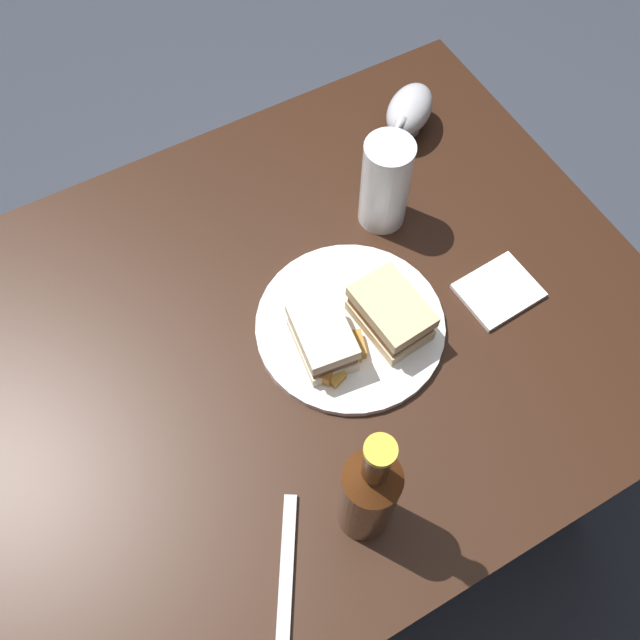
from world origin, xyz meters
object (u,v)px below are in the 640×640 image
at_px(plate, 350,325).
at_px(sandwich_half_right, 391,313).
at_px(napkin, 499,291).
at_px(fork, 287,571).
at_px(sandwich_half_left, 322,338).
at_px(pint_glass, 385,188).
at_px(gravy_boat, 409,110).
at_px(cider_bottle, 368,494).

distance_m(plate, sandwich_half_right, 0.07).
bearing_deg(napkin, fork, 23.02).
height_order(sandwich_half_left, pint_glass, pint_glass).
height_order(napkin, fork, napkin).
relative_size(gravy_boat, cider_bottle, 0.47).
bearing_deg(plate, cider_bottle, 63.20).
bearing_deg(plate, napkin, 165.90).
bearing_deg(cider_bottle, plate, -116.80).
xyz_separation_m(sandwich_half_right, pint_glass, (-0.09, -0.17, 0.03)).
relative_size(plate, fork, 1.50).
xyz_separation_m(pint_glass, napkin, (-0.08, 0.20, -0.06)).
xyz_separation_m(sandwich_half_right, napkin, (-0.17, 0.03, -0.04)).
distance_m(gravy_boat, napkin, 0.34).
bearing_deg(cider_bottle, gravy_boat, -127.33).
height_order(plate, pint_glass, pint_glass).
distance_m(sandwich_half_right, fork, 0.36).
height_order(plate, sandwich_half_left, sandwich_half_left).
height_order(pint_glass, napkin, pint_glass).
bearing_deg(fork, napkin, 144.09).
bearing_deg(cider_bottle, napkin, -152.06).
bearing_deg(napkin, cider_bottle, 27.94).
relative_size(cider_bottle, napkin, 2.54).
xyz_separation_m(plate, fork, (0.23, 0.25, -0.00)).
bearing_deg(fork, plate, 167.89).
bearing_deg(pint_glass, sandwich_half_right, 61.33).
distance_m(gravy_boat, cider_bottle, 0.65).
bearing_deg(gravy_boat, napkin, 80.91).
bearing_deg(sandwich_half_left, fork, 52.52).
relative_size(gravy_boat, fork, 0.73).
xyz_separation_m(sandwich_half_left, cider_bottle, (0.07, 0.22, 0.07)).
height_order(sandwich_half_left, fork, sandwich_half_left).
relative_size(sandwich_half_right, gravy_boat, 0.89).
height_order(sandwich_half_left, gravy_boat, gravy_boat).
bearing_deg(pint_glass, cider_bottle, 55.65).
bearing_deg(fork, gravy_boat, 167.24).
xyz_separation_m(cider_bottle, napkin, (-0.34, -0.18, -0.11)).
relative_size(sandwich_half_right, cider_bottle, 0.42).
bearing_deg(gravy_boat, plate, 45.61).
bearing_deg(gravy_boat, pint_glass, 45.31).
height_order(sandwich_half_right, cider_bottle, cider_bottle).
relative_size(pint_glass, cider_bottle, 0.56).
xyz_separation_m(napkin, fork, (0.45, 0.19, -0.00)).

